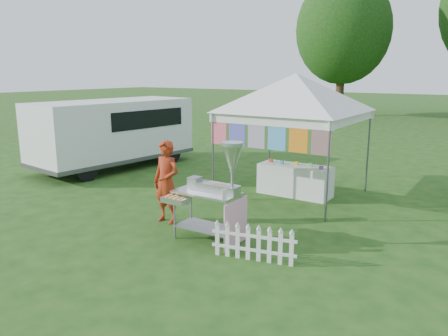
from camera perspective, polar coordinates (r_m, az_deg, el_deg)
The scene contains 8 objects.
ground at distance 8.23m, azimuth -1.66°, elevation -9.16°, with size 120.00×120.00×0.00m, color #1C4413.
canopy_main at distance 10.70m, azimuth 9.38°, elevation 12.05°, with size 4.24×4.24×3.45m.
tree_left at distance 32.11m, azimuth 15.31°, elevation 17.04°, with size 6.40×6.40×9.53m.
donut_cart at distance 7.70m, azimuth -1.10°, elevation -2.11°, with size 1.34×0.93×1.86m.
vendor at distance 8.92m, azimuth -7.52°, elevation -1.83°, with size 0.62×0.40×1.69m, color #9D2B13.
cargo_van at distance 14.51m, azimuth -13.83°, elevation 4.67°, with size 2.62×5.37×2.15m.
picket_fence at distance 7.23m, azimuth 3.84°, elevation -9.88°, with size 1.41×0.35×0.56m.
display_table at distance 11.06m, azimuth 9.25°, elevation -1.58°, with size 1.80×0.70×0.76m, color white.
Camera 1 is at (4.45, -6.23, 3.03)m, focal length 35.00 mm.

